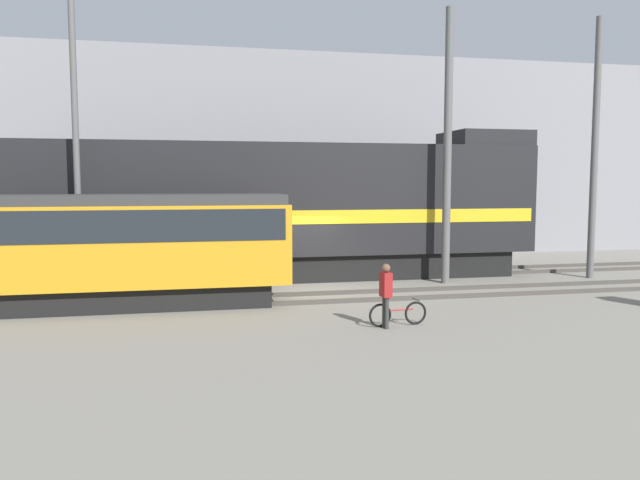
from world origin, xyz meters
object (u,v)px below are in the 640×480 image
(utility_pole_center, at_px, (448,148))
(streetcar, at_px, (124,243))
(utility_pole_left, at_px, (76,147))
(freight_locomotive, at_px, (269,209))
(bicycle, at_px, (398,314))
(person, at_px, (386,289))
(utility_pole_right, at_px, (595,149))

(utility_pole_center, bearing_deg, streetcar, -168.62)
(streetcar, relative_size, utility_pole_left, 0.99)
(freight_locomotive, distance_m, bicycle, 9.03)
(streetcar, distance_m, utility_pole_center, 11.72)
(utility_pole_center, bearing_deg, bicycle, -122.77)
(bicycle, relative_size, utility_pole_center, 0.16)
(utility_pole_left, height_order, utility_pole_center, utility_pole_center)
(person, bearing_deg, utility_pole_center, 55.48)
(utility_pole_center, bearing_deg, utility_pole_left, 180.00)
(person, distance_m, utility_pole_right, 12.82)
(freight_locomotive, relative_size, utility_pole_center, 2.10)
(utility_pole_right, bearing_deg, person, -148.48)
(streetcar, relative_size, utility_pole_right, 0.97)
(freight_locomotive, bearing_deg, utility_pole_center, -19.77)
(freight_locomotive, relative_size, utility_pole_right, 2.10)
(freight_locomotive, distance_m, person, 8.96)
(streetcar, relative_size, utility_pole_center, 0.97)
(freight_locomotive, xyz_separation_m, utility_pole_center, (6.21, -2.23, 2.27))
(utility_pole_center, bearing_deg, freight_locomotive, 160.23)
(bicycle, bearing_deg, utility_pole_left, 144.53)
(streetcar, distance_m, bicycle, 8.29)
(streetcar, bearing_deg, utility_pole_left, 125.53)
(utility_pole_left, distance_m, utility_pole_center, 12.69)
(person, height_order, utility_pole_right, utility_pole_right)
(utility_pole_center, relative_size, utility_pole_right, 1.00)
(utility_pole_right, bearing_deg, utility_pole_left, 180.00)
(bicycle, bearing_deg, streetcar, 150.83)
(bicycle, distance_m, utility_pole_right, 12.65)
(person, xyz_separation_m, utility_pole_left, (-8.30, 6.38, 3.83))
(person, height_order, utility_pole_left, utility_pole_left)
(streetcar, xyz_separation_m, utility_pole_left, (-1.59, 2.23, 2.92))
(bicycle, xyz_separation_m, utility_pole_center, (3.99, 6.20, 4.64))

